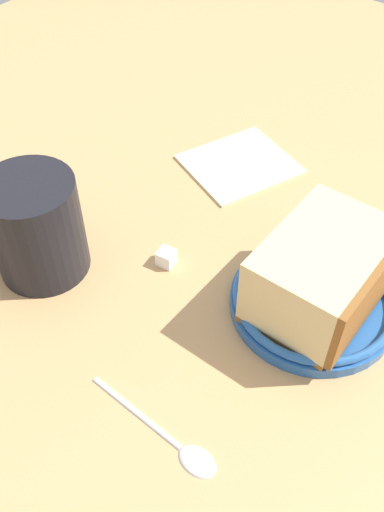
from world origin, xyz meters
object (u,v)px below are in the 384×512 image
at_px(small_plate, 313,301).
at_px(teaspoon, 177,443).
at_px(cake_slice, 323,274).
at_px(folded_napkin, 240,163).
at_px(sugar_cube, 165,259).
at_px(tea_mug, 35,226).

relative_size(small_plate, teaspoon, 1.20).
relative_size(cake_slice, folded_napkin, 1.07).
relative_size(small_plate, sugar_cube, 9.27).
distance_m(cake_slice, folded_napkin, 0.21).
xyz_separation_m(cake_slice, sugar_cube, (0.13, 0.04, -0.04)).
xyz_separation_m(folded_napkin, sugar_cube, (-0.03, 0.16, 0.00)).
bearing_deg(small_plate, cake_slice, 179.80).
relative_size(small_plate, folded_napkin, 1.28).
bearing_deg(sugar_cube, cake_slice, -164.03).
bearing_deg(small_plate, sugar_cube, 16.29).
xyz_separation_m(tea_mug, sugar_cube, (-0.09, -0.07, -0.04)).
distance_m(tea_mug, sugar_cube, 0.12).
height_order(tea_mug, teaspoon, tea_mug).
height_order(teaspoon, folded_napkin, teaspoon).
distance_m(folded_napkin, sugar_cube, 0.17).
xyz_separation_m(small_plate, sugar_cube, (0.13, 0.04, -0.00)).
xyz_separation_m(teaspoon, folded_napkin, (0.15, -0.29, -0.00)).
bearing_deg(cake_slice, tea_mug, 25.16).
bearing_deg(tea_mug, sugar_cube, -143.18).
bearing_deg(tea_mug, teaspoon, 162.97).
bearing_deg(teaspoon, cake_slice, -95.67).
relative_size(cake_slice, teaspoon, 1.00).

